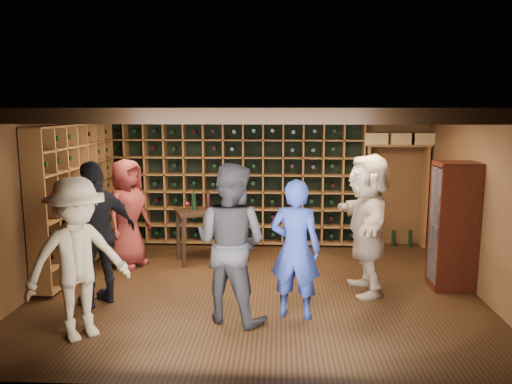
{
  "coord_description": "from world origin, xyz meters",
  "views": [
    {
      "loc": [
        0.31,
        -6.64,
        2.5
      ],
      "look_at": [
        -0.02,
        0.2,
        1.35
      ],
      "focal_mm": 35.0,
      "sensor_mm": 36.0,
      "label": 1
    }
  ],
  "objects_px": {
    "man_grey_suit": "(231,243)",
    "tasting_table": "(212,216)",
    "display_cabinet": "(453,228)",
    "guest_khaki": "(78,259)",
    "man_blue_shirt": "(295,249)",
    "guest_beige": "(367,224)",
    "guest_woman_black": "(97,234)",
    "guest_red_floral": "(128,213)"
  },
  "relations": [
    {
      "from": "guest_red_floral",
      "to": "guest_woman_black",
      "type": "xyz_separation_m",
      "value": [
        0.09,
        -1.58,
        0.07
      ]
    },
    {
      "from": "man_blue_shirt",
      "to": "guest_woman_black",
      "type": "bearing_deg",
      "value": 7.68
    },
    {
      "from": "guest_beige",
      "to": "man_blue_shirt",
      "type": "bearing_deg",
      "value": -51.5
    },
    {
      "from": "guest_beige",
      "to": "guest_red_floral",
      "type": "bearing_deg",
      "value": -108.32
    },
    {
      "from": "display_cabinet",
      "to": "guest_khaki",
      "type": "xyz_separation_m",
      "value": [
        -4.58,
        -1.75,
        0.03
      ]
    },
    {
      "from": "guest_red_floral",
      "to": "guest_woman_black",
      "type": "distance_m",
      "value": 1.58
    },
    {
      "from": "man_blue_shirt",
      "to": "man_grey_suit",
      "type": "height_order",
      "value": "man_grey_suit"
    },
    {
      "from": "guest_woman_black",
      "to": "guest_beige",
      "type": "distance_m",
      "value": 3.55
    },
    {
      "from": "display_cabinet",
      "to": "guest_woman_black",
      "type": "relative_size",
      "value": 0.94
    },
    {
      "from": "guest_beige",
      "to": "guest_woman_black",
      "type": "bearing_deg",
      "value": -83.33
    },
    {
      "from": "display_cabinet",
      "to": "guest_red_floral",
      "type": "xyz_separation_m",
      "value": [
        -4.8,
        0.77,
        0.0
      ]
    },
    {
      "from": "guest_khaki",
      "to": "man_blue_shirt",
      "type": "bearing_deg",
      "value": -27.28
    },
    {
      "from": "guest_beige",
      "to": "tasting_table",
      "type": "height_order",
      "value": "guest_beige"
    },
    {
      "from": "man_grey_suit",
      "to": "tasting_table",
      "type": "bearing_deg",
      "value": -53.27
    },
    {
      "from": "display_cabinet",
      "to": "man_blue_shirt",
      "type": "distance_m",
      "value": 2.47
    },
    {
      "from": "guest_red_floral",
      "to": "guest_beige",
      "type": "xyz_separation_m",
      "value": [
        3.59,
        -0.97,
        0.09
      ]
    },
    {
      "from": "guest_woman_black",
      "to": "tasting_table",
      "type": "distance_m",
      "value": 2.28
    },
    {
      "from": "man_blue_shirt",
      "to": "guest_woman_black",
      "type": "distance_m",
      "value": 2.52
    },
    {
      "from": "guest_red_floral",
      "to": "guest_beige",
      "type": "bearing_deg",
      "value": -82.21
    },
    {
      "from": "display_cabinet",
      "to": "guest_woman_black",
      "type": "xyz_separation_m",
      "value": [
        -4.71,
        -0.81,
        0.07
      ]
    },
    {
      "from": "guest_woman_black",
      "to": "guest_khaki",
      "type": "height_order",
      "value": "guest_woman_black"
    },
    {
      "from": "guest_khaki",
      "to": "tasting_table",
      "type": "bearing_deg",
      "value": 26.84
    },
    {
      "from": "guest_woman_black",
      "to": "man_blue_shirt",
      "type": "bearing_deg",
      "value": 124.36
    },
    {
      "from": "guest_woman_black",
      "to": "tasting_table",
      "type": "bearing_deg",
      "value": -171.01
    },
    {
      "from": "man_blue_shirt",
      "to": "guest_woman_black",
      "type": "relative_size",
      "value": 0.91
    },
    {
      "from": "man_grey_suit",
      "to": "tasting_table",
      "type": "xyz_separation_m",
      "value": [
        -0.55,
        2.33,
        -0.18
      ]
    },
    {
      "from": "man_grey_suit",
      "to": "guest_khaki",
      "type": "bearing_deg",
      "value": 42.36
    },
    {
      "from": "man_grey_suit",
      "to": "guest_red_floral",
      "type": "relative_size",
      "value": 1.09
    },
    {
      "from": "man_blue_shirt",
      "to": "man_grey_suit",
      "type": "distance_m",
      "value": 0.77
    },
    {
      "from": "display_cabinet",
      "to": "guest_khaki",
      "type": "height_order",
      "value": "guest_khaki"
    },
    {
      "from": "guest_woman_black",
      "to": "tasting_table",
      "type": "xyz_separation_m",
      "value": [
        1.2,
        1.93,
        -0.17
      ]
    },
    {
      "from": "guest_beige",
      "to": "display_cabinet",
      "type": "bearing_deg",
      "value": 96.27
    },
    {
      "from": "man_grey_suit",
      "to": "guest_woman_black",
      "type": "distance_m",
      "value": 1.79
    },
    {
      "from": "guest_red_floral",
      "to": "tasting_table",
      "type": "distance_m",
      "value": 1.34
    },
    {
      "from": "guest_beige",
      "to": "tasting_table",
      "type": "xyz_separation_m",
      "value": [
        -2.3,
        1.33,
        -0.2
      ]
    },
    {
      "from": "man_grey_suit",
      "to": "man_blue_shirt",
      "type": "bearing_deg",
      "value": -147.78
    },
    {
      "from": "guest_beige",
      "to": "tasting_table",
      "type": "bearing_deg",
      "value": -123.08
    },
    {
      "from": "man_grey_suit",
      "to": "guest_red_floral",
      "type": "xyz_separation_m",
      "value": [
        -1.83,
        1.98,
        -0.08
      ]
    },
    {
      "from": "guest_woman_black",
      "to": "guest_red_floral",
      "type": "bearing_deg",
      "value": -136.07
    },
    {
      "from": "man_blue_shirt",
      "to": "guest_beige",
      "type": "relative_size",
      "value": 0.88
    },
    {
      "from": "display_cabinet",
      "to": "man_grey_suit",
      "type": "xyz_separation_m",
      "value": [
        -2.97,
        -1.21,
        0.09
      ]
    },
    {
      "from": "guest_khaki",
      "to": "guest_beige",
      "type": "height_order",
      "value": "guest_beige"
    }
  ]
}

